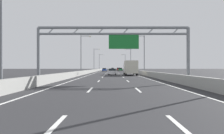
% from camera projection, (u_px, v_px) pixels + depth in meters
% --- Properties ---
extents(ground_plane, '(260.00, 260.00, 0.00)m').
position_uv_depth(ground_plane, '(111.00, 71.00, 101.56)').
color(ground_plane, '#2D2D30').
extents(lane_dash_left_0, '(0.16, 3.00, 0.01)m').
position_uv_depth(lane_dash_left_0, '(50.00, 130.00, 5.06)').
color(lane_dash_left_0, white).
rests_on(lane_dash_left_0, ground_plane).
extents(lane_dash_left_1, '(0.16, 3.00, 0.01)m').
position_uv_depth(lane_dash_left_1, '(89.00, 90.00, 14.06)').
color(lane_dash_left_1, white).
rests_on(lane_dash_left_1, ground_plane).
extents(lane_dash_left_2, '(0.16, 3.00, 0.01)m').
position_uv_depth(lane_dash_left_2, '(98.00, 81.00, 23.06)').
color(lane_dash_left_2, white).
rests_on(lane_dash_left_2, ground_plane).
extents(lane_dash_left_3, '(0.16, 3.00, 0.01)m').
position_uv_depth(lane_dash_left_3, '(102.00, 77.00, 32.06)').
color(lane_dash_left_3, white).
rests_on(lane_dash_left_3, ground_plane).
extents(lane_dash_left_4, '(0.16, 3.00, 0.01)m').
position_uv_depth(lane_dash_left_4, '(104.00, 75.00, 41.06)').
color(lane_dash_left_4, white).
rests_on(lane_dash_left_4, ground_plane).
extents(lane_dash_left_5, '(0.16, 3.00, 0.01)m').
position_uv_depth(lane_dash_left_5, '(105.00, 74.00, 50.06)').
color(lane_dash_left_5, white).
rests_on(lane_dash_left_5, ground_plane).
extents(lane_dash_left_6, '(0.16, 3.00, 0.01)m').
position_uv_depth(lane_dash_left_6, '(106.00, 73.00, 59.06)').
color(lane_dash_left_6, white).
rests_on(lane_dash_left_6, ground_plane).
extents(lane_dash_left_7, '(0.16, 3.00, 0.01)m').
position_uv_depth(lane_dash_left_7, '(107.00, 72.00, 68.06)').
color(lane_dash_left_7, white).
rests_on(lane_dash_left_7, ground_plane).
extents(lane_dash_left_8, '(0.16, 3.00, 0.01)m').
position_uv_depth(lane_dash_left_8, '(107.00, 72.00, 77.06)').
color(lane_dash_left_8, white).
rests_on(lane_dash_left_8, ground_plane).
extents(lane_dash_left_9, '(0.16, 3.00, 0.01)m').
position_uv_depth(lane_dash_left_9, '(108.00, 71.00, 86.06)').
color(lane_dash_left_9, white).
rests_on(lane_dash_left_9, ground_plane).
extents(lane_dash_left_10, '(0.16, 3.00, 0.01)m').
position_uv_depth(lane_dash_left_10, '(108.00, 71.00, 95.06)').
color(lane_dash_left_10, white).
rests_on(lane_dash_left_10, ground_plane).
extents(lane_dash_left_11, '(0.16, 3.00, 0.01)m').
position_uv_depth(lane_dash_left_11, '(108.00, 70.00, 104.06)').
color(lane_dash_left_11, white).
rests_on(lane_dash_left_11, ground_plane).
extents(lane_dash_left_12, '(0.16, 3.00, 0.01)m').
position_uv_depth(lane_dash_left_12, '(108.00, 70.00, 113.06)').
color(lane_dash_left_12, white).
rests_on(lane_dash_left_12, ground_plane).
extents(lane_dash_left_13, '(0.16, 3.00, 0.01)m').
position_uv_depth(lane_dash_left_13, '(109.00, 70.00, 122.06)').
color(lane_dash_left_13, white).
rests_on(lane_dash_left_13, ground_plane).
extents(lane_dash_left_14, '(0.16, 3.00, 0.01)m').
position_uv_depth(lane_dash_left_14, '(109.00, 70.00, 131.06)').
color(lane_dash_left_14, white).
rests_on(lane_dash_left_14, ground_plane).
extents(lane_dash_left_15, '(0.16, 3.00, 0.01)m').
position_uv_depth(lane_dash_left_15, '(109.00, 70.00, 140.06)').
color(lane_dash_left_15, white).
rests_on(lane_dash_left_15, ground_plane).
extents(lane_dash_left_16, '(0.16, 3.00, 0.01)m').
position_uv_depth(lane_dash_left_16, '(109.00, 70.00, 149.06)').
color(lane_dash_left_16, white).
rests_on(lane_dash_left_16, ground_plane).
extents(lane_dash_left_17, '(0.16, 3.00, 0.01)m').
position_uv_depth(lane_dash_left_17, '(109.00, 69.00, 158.06)').
color(lane_dash_left_17, white).
rests_on(lane_dash_left_17, ground_plane).
extents(lane_dash_right_0, '(0.16, 3.00, 0.01)m').
position_uv_depth(lane_dash_right_0, '(183.00, 130.00, 5.07)').
color(lane_dash_right_0, white).
rests_on(lane_dash_right_0, ground_plane).
extents(lane_dash_right_1, '(0.16, 3.00, 0.01)m').
position_uv_depth(lane_dash_right_1, '(137.00, 90.00, 14.07)').
color(lane_dash_right_1, white).
rests_on(lane_dash_right_1, ground_plane).
extents(lane_dash_right_2, '(0.16, 3.00, 0.01)m').
position_uv_depth(lane_dash_right_2, '(127.00, 81.00, 23.07)').
color(lane_dash_right_2, white).
rests_on(lane_dash_right_2, ground_plane).
extents(lane_dash_right_3, '(0.16, 3.00, 0.01)m').
position_uv_depth(lane_dash_right_3, '(123.00, 77.00, 32.07)').
color(lane_dash_right_3, white).
rests_on(lane_dash_right_3, ground_plane).
extents(lane_dash_right_4, '(0.16, 3.00, 0.01)m').
position_uv_depth(lane_dash_right_4, '(120.00, 75.00, 41.07)').
color(lane_dash_right_4, white).
rests_on(lane_dash_right_4, ground_plane).
extents(lane_dash_right_5, '(0.16, 3.00, 0.01)m').
position_uv_depth(lane_dash_right_5, '(118.00, 74.00, 50.07)').
color(lane_dash_right_5, white).
rests_on(lane_dash_right_5, ground_plane).
extents(lane_dash_right_6, '(0.16, 3.00, 0.01)m').
position_uv_depth(lane_dash_right_6, '(117.00, 73.00, 59.07)').
color(lane_dash_right_6, white).
rests_on(lane_dash_right_6, ground_plane).
extents(lane_dash_right_7, '(0.16, 3.00, 0.01)m').
position_uv_depth(lane_dash_right_7, '(117.00, 72.00, 68.07)').
color(lane_dash_right_7, white).
rests_on(lane_dash_right_7, ground_plane).
extents(lane_dash_right_8, '(0.16, 3.00, 0.01)m').
position_uv_depth(lane_dash_right_8, '(116.00, 72.00, 77.07)').
color(lane_dash_right_8, white).
rests_on(lane_dash_right_8, ground_plane).
extents(lane_dash_right_9, '(0.16, 3.00, 0.01)m').
position_uv_depth(lane_dash_right_9, '(115.00, 71.00, 86.07)').
color(lane_dash_right_9, white).
rests_on(lane_dash_right_9, ground_plane).
extents(lane_dash_right_10, '(0.16, 3.00, 0.01)m').
position_uv_depth(lane_dash_right_10, '(115.00, 71.00, 95.07)').
color(lane_dash_right_10, white).
rests_on(lane_dash_right_10, ground_plane).
extents(lane_dash_right_11, '(0.16, 3.00, 0.01)m').
position_uv_depth(lane_dash_right_11, '(115.00, 70.00, 104.07)').
color(lane_dash_right_11, white).
rests_on(lane_dash_right_11, ground_plane).
extents(lane_dash_right_12, '(0.16, 3.00, 0.01)m').
position_uv_depth(lane_dash_right_12, '(114.00, 70.00, 113.07)').
color(lane_dash_right_12, white).
rests_on(lane_dash_right_12, ground_plane).
extents(lane_dash_right_13, '(0.16, 3.00, 0.01)m').
position_uv_depth(lane_dash_right_13, '(114.00, 70.00, 122.07)').
color(lane_dash_right_13, white).
rests_on(lane_dash_right_13, ground_plane).
extents(lane_dash_right_14, '(0.16, 3.00, 0.01)m').
position_uv_depth(lane_dash_right_14, '(114.00, 70.00, 131.07)').
color(lane_dash_right_14, white).
rests_on(lane_dash_right_14, ground_plane).
extents(lane_dash_right_15, '(0.16, 3.00, 0.01)m').
position_uv_depth(lane_dash_right_15, '(114.00, 70.00, 140.07)').
color(lane_dash_right_15, white).
rests_on(lane_dash_right_15, ground_plane).
extents(lane_dash_right_16, '(0.16, 3.00, 0.01)m').
position_uv_depth(lane_dash_right_16, '(114.00, 70.00, 149.07)').
color(lane_dash_right_16, white).
rests_on(lane_dash_right_16, ground_plane).
extents(lane_dash_right_17, '(0.16, 3.00, 0.01)m').
position_uv_depth(lane_dash_right_17, '(113.00, 69.00, 158.07)').
color(lane_dash_right_17, white).
rests_on(lane_dash_right_17, ground_plane).
extents(edge_line_left, '(0.16, 176.00, 0.01)m').
position_uv_depth(edge_line_left, '(101.00, 71.00, 89.54)').
color(edge_line_left, white).
rests_on(edge_line_left, ground_plane).
extents(edge_line_right, '(0.16, 176.00, 0.01)m').
position_uv_depth(edge_line_right, '(122.00, 71.00, 89.59)').
color(edge_line_right, white).
rests_on(edge_line_right, ground_plane).
extents(barrier_left, '(0.45, 220.00, 0.95)m').
position_uv_depth(barrier_left, '(100.00, 69.00, 111.54)').
color(barrier_left, '#9E9E99').
rests_on(barrier_left, ground_plane).
extents(barrier_right, '(0.45, 220.00, 0.95)m').
position_uv_depth(barrier_right, '(123.00, 69.00, 111.60)').
color(barrier_right, '#9E9E99').
rests_on(barrier_right, ground_plane).
extents(sign_gantry, '(17.32, 0.36, 6.36)m').
position_uv_depth(sign_gantry, '(114.00, 39.00, 21.18)').
color(sign_gantry, gray).
rests_on(sign_gantry, ground_plane).
extents(streetlamp_left_near, '(2.58, 0.28, 9.50)m').
position_uv_depth(streetlamp_left_near, '(3.00, 13.00, 12.69)').
color(streetlamp_left_near, slate).
rests_on(streetlamp_left_near, ground_plane).
extents(streetlamp_right_near, '(2.58, 0.28, 9.50)m').
position_uv_depth(streetlamp_right_near, '(223.00, 13.00, 12.75)').
color(streetlamp_right_near, slate).
rests_on(streetlamp_right_near, ground_plane).
extents(streetlamp_left_mid, '(2.58, 0.28, 9.50)m').
position_uv_depth(streetlamp_left_mid, '(81.00, 52.00, 45.48)').
color(streetlamp_left_mid, slate).
rests_on(streetlamp_left_mid, ground_plane).
extents(streetlamp_right_mid, '(2.58, 0.28, 9.50)m').
position_uv_depth(streetlamp_right_mid, '(142.00, 52.00, 45.54)').
color(streetlamp_right_mid, slate).
rests_on(streetlamp_right_mid, ground_plane).
extents(streetlamp_left_far, '(2.58, 0.28, 9.50)m').
position_uv_depth(streetlamp_left_far, '(94.00, 59.00, 78.26)').
color(streetlamp_left_far, slate).
rests_on(streetlamp_left_far, ground_plane).
extents(streetlamp_right_far, '(2.58, 0.28, 9.50)m').
position_uv_depth(streetlamp_right_far, '(129.00, 59.00, 78.33)').
color(streetlamp_right_far, slate).
rests_on(streetlamp_right_far, ground_plane).
extents(streetlamp_left_distant, '(2.58, 0.28, 9.50)m').
position_uv_depth(streetlamp_left_distant, '(99.00, 61.00, 111.05)').
color(streetlamp_left_distant, slate).
rests_on(streetlamp_left_distant, ground_plane).
extents(streetlamp_right_distant, '(2.58, 0.28, 9.50)m').
position_uv_depth(streetlamp_right_distant, '(124.00, 61.00, 111.12)').
color(streetlamp_right_distant, slate).
rests_on(streetlamp_right_distant, ground_plane).
extents(black_car, '(1.77, 4.32, 1.47)m').
position_uv_depth(black_car, '(112.00, 69.00, 124.27)').
color(black_car, black).
rests_on(black_car, ground_plane).
extents(red_car, '(1.81, 4.35, 1.58)m').
position_uv_depth(red_car, '(118.00, 69.00, 99.01)').
color(red_car, red).
rests_on(red_car, ground_plane).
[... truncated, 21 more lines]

